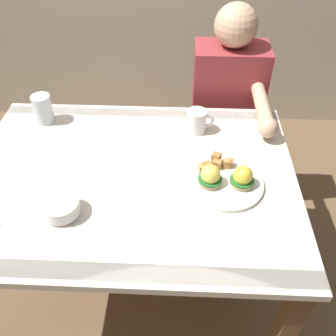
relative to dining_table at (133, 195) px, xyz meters
name	(u,v)px	position (x,y,z in m)	size (l,w,h in m)	color
ground_plane	(141,282)	(0.00, 0.00, -0.63)	(6.00, 6.00, 0.00)	brown
dining_table	(133,195)	(0.00, 0.00, 0.00)	(1.20, 0.90, 0.74)	silver
eggs_benedict_plate	(225,179)	(0.34, -0.03, 0.13)	(0.27, 0.27, 0.09)	white
fruit_bowl	(61,207)	(-0.20, -0.19, 0.14)	(0.12, 0.12, 0.05)	white
coffee_mug	(197,120)	(0.24, 0.28, 0.16)	(0.11, 0.08, 0.09)	white
water_glass_near	(44,110)	(-0.40, 0.32, 0.16)	(0.08, 0.08, 0.12)	silver
diner_person	(227,107)	(0.40, 0.60, 0.02)	(0.34, 0.54, 1.14)	#33333D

